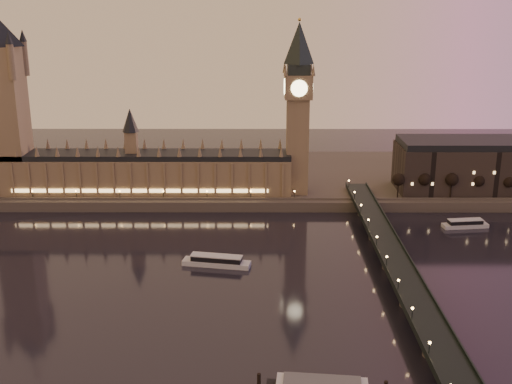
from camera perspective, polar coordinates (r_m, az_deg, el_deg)
ground at (r=285.44m, az=-5.98°, el=-8.28°), size 700.00×700.00×0.00m
far_embankment at (r=437.95m, az=0.13°, el=1.28°), size 560.00×130.00×6.00m
palace_of_westminster at (r=396.83m, az=-10.06°, el=2.15°), size 180.00×26.62×52.00m
victoria_tower at (r=410.17m, az=-21.54°, el=8.01°), size 31.68×31.68×118.00m
big_ben at (r=382.76m, az=3.76°, el=8.30°), size 17.68×17.68×104.00m
westminster_bridge at (r=288.21m, az=12.56°, el=-7.16°), size 13.20×260.00×15.30m
bare_tree_0 at (r=389.69m, az=12.62°, el=0.89°), size 6.72×6.72×13.67m
bare_tree_1 at (r=393.55m, az=14.95°, el=0.88°), size 6.72×6.72×13.67m
bare_tree_2 at (r=398.04m, az=17.22°, el=0.87°), size 6.72×6.72×13.67m
bare_tree_3 at (r=403.15m, az=19.44°, el=0.86°), size 6.72×6.72×13.67m
bare_tree_4 at (r=408.85m, az=21.61°, el=0.84°), size 6.72×6.72×13.67m
cruise_boat_a at (r=303.77m, az=-3.54°, el=-6.14°), size 32.77×12.63×5.13m
cruise_boat_b at (r=370.37m, az=18.10°, el=-2.70°), size 25.59×9.22×4.62m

